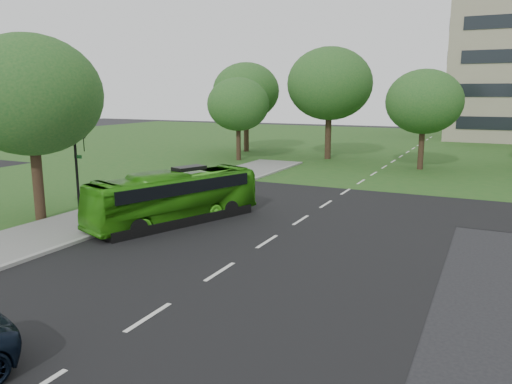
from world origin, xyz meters
TOP-DOWN VIEW (x-y plane):
  - ground at (0.00, 0.00)m, footprint 160.00×160.00m
  - street_surfaces at (-0.38, 22.75)m, footprint 120.00×120.00m
  - tree_park_a at (-13.21, 24.64)m, footprint 5.69×5.69m
  - tree_park_b at (-6.00, 29.12)m, footprint 7.90×7.90m
  - tree_park_c at (2.89, 25.95)m, footprint 6.07×6.07m
  - tree_park_f at (-15.72, 31.23)m, footprint 6.98×6.98m
  - tree_side_near at (-11.65, 0.58)m, footprint 6.70×6.70m
  - bus at (-5.34, 3.04)m, footprint 5.03×9.05m
  - traffic_light at (-10.35, 2.00)m, footprint 0.76×0.20m

SIDE VIEW (x-z plane):
  - ground at x=0.00m, z-range 0.00..0.00m
  - street_surfaces at x=-0.38m, z-range -0.05..0.10m
  - bus at x=-5.34m, z-range 0.00..2.47m
  - traffic_light at x=-10.35m, z-range 0.42..5.17m
  - tree_park_a at x=-13.21m, z-range 1.35..8.91m
  - tree_park_c at x=2.89m, z-range 1.44..9.50m
  - tree_side_near at x=-11.65m, z-range 1.59..10.49m
  - tree_park_f at x=-15.72m, z-range 1.68..11.00m
  - tree_park_b at x=-6.00m, z-range 1.81..12.17m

